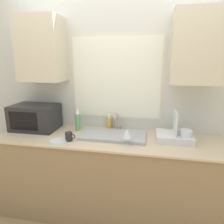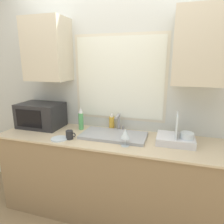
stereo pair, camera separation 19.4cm
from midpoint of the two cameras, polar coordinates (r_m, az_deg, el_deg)
The scene contains 11 objects.
countertop at distance 2.27m, azimuth 2.36°, elevation -17.94°, with size 2.39×0.64×0.90m.
wall_back at distance 2.23m, azimuth 4.59°, elevation 7.18°, with size 6.00×0.38×2.60m.
sink_basin at distance 2.08m, azimuth 3.18°, elevation -6.74°, with size 0.67×0.35×0.03m.
faucet at distance 2.21m, azimuth 4.48°, elevation -2.67°, with size 0.08×0.15×0.20m.
microwave at distance 2.47m, azimuth -17.53°, elevation -0.88°, with size 0.50×0.35×0.28m.
dish_rack at distance 2.03m, azimuth 20.64°, elevation -7.05°, with size 0.35×0.28×0.29m.
spray_bottle at distance 2.28m, azimuth -6.49°, elevation -1.98°, with size 0.06×0.06×0.26m.
soap_bottle at distance 2.27m, azimuth 2.36°, elevation -3.11°, with size 0.06×0.06×0.18m.
mug_near_sink at distance 2.04m, azimuth -9.34°, elevation -6.51°, with size 0.10×0.07×0.09m.
wine_glass at distance 1.84m, azimuth 6.85°, elevation -6.35°, with size 0.08×0.08×0.17m.
small_plate at distance 2.06m, azimuth -12.24°, elevation -7.53°, with size 0.17×0.17×0.01m.
Camera 2 is at (0.57, -1.53, 1.66)m, focal length 32.00 mm.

